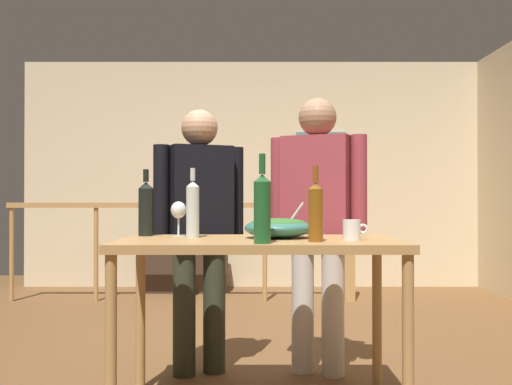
{
  "coord_description": "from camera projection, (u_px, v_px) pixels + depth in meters",
  "views": [
    {
      "loc": [
        0.03,
        -3.67,
        1.01
      ],
      "look_at": [
        0.05,
        -0.59,
        1.04
      ],
      "focal_mm": 41.3,
      "sensor_mm": 36.0,
      "label": 1
    }
  ],
  "objects": [
    {
      "name": "person_standing_left",
      "position": [
        197.0,
        220.0,
        3.39
      ],
      "size": [
        0.5,
        0.34,
        1.52
      ],
      "rotation": [
        0.0,
        0.0,
        3.53
      ],
      "color": "#2D3323",
      "rests_on": "ground_plane"
    },
    {
      "name": "flat_screen_tv",
      "position": [
        183.0,
        229.0,
        6.37
      ],
      "size": [
        0.49,
        0.12,
        0.38
      ],
      "color": "black",
      "rests_on": "tv_console"
    },
    {
      "name": "stair_railing",
      "position": [
        233.0,
        234.0,
        5.76
      ],
      "size": [
        3.4,
        0.1,
        1.02
      ],
      "color": "#B2844C",
      "rests_on": "ground_plane"
    },
    {
      "name": "wine_bottle_dark",
      "position": [
        143.0,
        208.0,
        3.01
      ],
      "size": [
        0.08,
        0.08,
        0.34
      ],
      "color": "black",
      "rests_on": "serving_table"
    },
    {
      "name": "person_standing_right",
      "position": [
        315.0,
        212.0,
        3.39
      ],
      "size": [
        0.54,
        0.35,
        1.59
      ],
      "rotation": [
        0.0,
        0.0,
        2.75
      ],
      "color": "beige",
      "rests_on": "ground_plane"
    },
    {
      "name": "tv_console",
      "position": [
        183.0,
        270.0,
        6.4
      ],
      "size": [
        0.9,
        0.4,
        0.45
      ],
      "primitive_type": "cube",
      "color": "#38281E",
      "rests_on": "ground_plane"
    },
    {
      "name": "back_wall",
      "position": [
        250.0,
        174.0,
        6.76
      ],
      "size": [
        5.23,
        0.1,
        2.57
      ],
      "primitive_type": "cube",
      "color": "beige",
      "rests_on": "ground_plane"
    },
    {
      "name": "ground_plane",
      "position": [
        248.0,
        360.0,
        3.66
      ],
      "size": [
        8.02,
        8.02,
        0.0
      ],
      "primitive_type": "plane",
      "color": "brown"
    },
    {
      "name": "salad_bowl",
      "position": [
        275.0,
        227.0,
        2.86
      ],
      "size": [
        0.33,
        0.33,
        0.18
      ],
      "color": "#337060",
      "rests_on": "serving_table"
    },
    {
      "name": "serving_table",
      "position": [
        256.0,
        258.0,
        2.78
      ],
      "size": [
        1.33,
        0.71,
        0.82
      ],
      "color": "#B2844C",
      "rests_on": "ground_plane"
    },
    {
      "name": "wine_bottle_green",
      "position": [
        259.0,
        207.0,
        2.52
      ],
      "size": [
        0.07,
        0.07,
        0.38
      ],
      "color": "#1E5628",
      "rests_on": "serving_table"
    },
    {
      "name": "wine_bottle_clear",
      "position": [
        190.0,
        208.0,
        2.88
      ],
      "size": [
        0.06,
        0.06,
        0.34
      ],
      "color": "silver",
      "rests_on": "serving_table"
    },
    {
      "name": "mug_white",
      "position": [
        349.0,
        230.0,
        2.71
      ],
      "size": [
        0.12,
        0.08,
        0.09
      ],
      "color": "white",
      "rests_on": "serving_table"
    },
    {
      "name": "wine_glass",
      "position": [
        176.0,
        211.0,
        2.99
      ],
      "size": [
        0.08,
        0.08,
        0.18
      ],
      "color": "silver",
      "rests_on": "serving_table"
    },
    {
      "name": "framed_picture",
      "position": [
        318.0,
        152.0,
        6.71
      ],
      "size": [
        0.56,
        0.03,
        0.46
      ],
      "primitive_type": "cube",
      "color": "slate"
    },
    {
      "name": "wine_bottle_amber",
      "position": [
        313.0,
        211.0,
        2.62
      ],
      "size": [
        0.07,
        0.07,
        0.34
      ],
      "color": "brown",
      "rests_on": "serving_table"
    }
  ]
}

